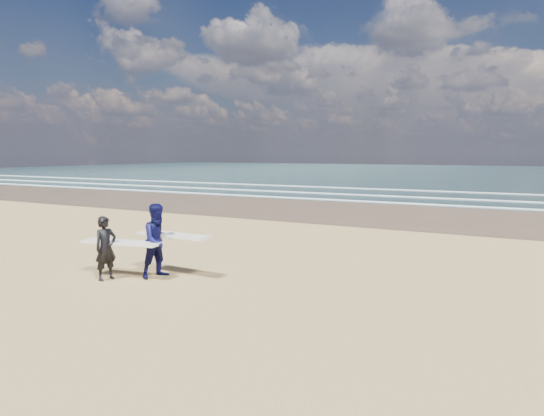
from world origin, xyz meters
The scene contains 2 objects.
surfer_near centered at (-0.18, 0.47, 0.85)m, with size 2.26×1.12×1.67m.
surfer_far centered at (0.81, 1.30, 0.99)m, with size 2.21×1.21×1.96m.
Camera 1 is at (9.38, -8.42, 3.30)m, focal length 32.00 mm.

